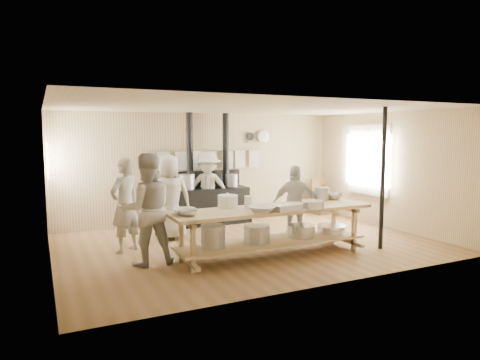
% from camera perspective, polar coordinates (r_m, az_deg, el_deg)
% --- Properties ---
extents(ground, '(7.00, 7.00, 0.00)m').
position_cam_1_polar(ground, '(8.36, 1.19, -8.48)').
color(ground, brown).
rests_on(ground, ground).
extents(room_shell, '(7.00, 7.00, 7.00)m').
position_cam_1_polar(room_shell, '(8.10, 1.22, 2.70)').
color(room_shell, tan).
rests_on(room_shell, ground).
extents(window_right, '(0.09, 1.50, 1.65)m').
position_cam_1_polar(window_right, '(10.58, 16.79, 2.59)').
color(window_right, beige).
rests_on(window_right, ground).
extents(left_opening, '(0.00, 0.90, 0.90)m').
position_cam_1_polar(left_opening, '(9.25, -24.30, 2.44)').
color(left_opening, white).
rests_on(left_opening, ground).
extents(stove, '(1.90, 0.75, 2.60)m').
position_cam_1_polar(stove, '(10.15, -4.18, -2.87)').
color(stove, black).
rests_on(stove, ground).
extents(towel_rail, '(3.00, 0.04, 0.47)m').
position_cam_1_polar(towel_rail, '(10.30, -4.76, 3.03)').
color(towel_rail, tan).
rests_on(towel_rail, ground).
extents(back_wall_shelf, '(0.63, 0.14, 0.32)m').
position_cam_1_polar(back_wall_shelf, '(10.92, 2.40, 5.60)').
color(back_wall_shelf, tan).
rests_on(back_wall_shelf, ground).
extents(prep_table, '(3.60, 0.90, 0.85)m').
position_cam_1_polar(prep_table, '(7.46, 4.25, -6.19)').
color(prep_table, tan).
rests_on(prep_table, ground).
extents(support_post, '(0.08, 0.08, 2.60)m').
position_cam_1_polar(support_post, '(8.21, 18.49, 0.16)').
color(support_post, black).
rests_on(support_post, ground).
extents(cook_far_left, '(0.74, 0.67, 1.70)m').
position_cam_1_polar(cook_far_left, '(7.92, -15.08, -3.24)').
color(cook_far_left, '#B3AD9E').
rests_on(cook_far_left, ground).
extents(cook_left, '(0.91, 0.72, 1.81)m').
position_cam_1_polar(cook_left, '(7.05, -12.34, -3.84)').
color(cook_left, '#B3AD9E').
rests_on(cook_left, ground).
extents(cook_center, '(0.93, 0.70, 1.70)m').
position_cam_1_polar(cook_center, '(8.67, -9.34, -2.28)').
color(cook_center, '#B3AD9E').
rests_on(cook_center, ground).
extents(cook_right, '(0.95, 0.79, 1.52)m').
position_cam_1_polar(cook_right, '(8.27, 7.43, -3.30)').
color(cook_right, '#B3AD9E').
rests_on(cook_right, ground).
extents(cook_by_window, '(1.26, 1.02, 1.70)m').
position_cam_1_polar(cook_by_window, '(9.91, -4.32, -1.16)').
color(cook_by_window, '#B3AD9E').
rests_on(cook_by_window, ground).
extents(chair, '(0.44, 0.44, 0.93)m').
position_cam_1_polar(chair, '(11.57, 10.87, -3.08)').
color(chair, '#4E331F').
rests_on(chair, ground).
extents(bowl_white_a, '(0.38, 0.38, 0.09)m').
position_cam_1_polar(bowl_white_a, '(6.85, -7.41, -4.14)').
color(bowl_white_a, white).
rests_on(bowl_white_a, prep_table).
extents(bowl_steel_a, '(0.40, 0.40, 0.09)m').
position_cam_1_polar(bowl_steel_a, '(6.68, -6.91, -4.41)').
color(bowl_steel_a, silver).
rests_on(bowl_steel_a, prep_table).
extents(bowl_white_b, '(0.61, 0.61, 0.11)m').
position_cam_1_polar(bowl_white_b, '(6.93, 2.96, -3.92)').
color(bowl_white_b, white).
rests_on(bowl_white_b, prep_table).
extents(bowl_steel_b, '(0.51, 0.51, 0.11)m').
position_cam_1_polar(bowl_steel_b, '(8.51, 12.33, -2.12)').
color(bowl_steel_b, silver).
rests_on(bowl_steel_b, prep_table).
extents(roasting_pan, '(0.49, 0.35, 0.10)m').
position_cam_1_polar(roasting_pan, '(7.14, 6.12, -3.65)').
color(roasting_pan, '#B2B2B7').
rests_on(roasting_pan, prep_table).
extents(mixing_bowl_large, '(0.44, 0.44, 0.13)m').
position_cam_1_polar(mixing_bowl_large, '(7.43, 9.61, -3.21)').
color(mixing_bowl_large, silver).
rests_on(mixing_bowl_large, prep_table).
extents(bucket_galv, '(0.35, 0.35, 0.25)m').
position_cam_1_polar(bucket_galv, '(8.32, 10.83, -1.82)').
color(bucket_galv, gray).
rests_on(bucket_galv, prep_table).
extents(deep_bowl_enamel, '(0.35, 0.35, 0.22)m').
position_cam_1_polar(deep_bowl_enamel, '(7.37, -1.64, -2.87)').
color(deep_bowl_enamel, white).
rests_on(deep_bowl_enamel, prep_table).
extents(pitcher, '(0.14, 0.14, 0.22)m').
position_cam_1_polar(pitcher, '(7.28, 1.13, -2.98)').
color(pitcher, white).
rests_on(pitcher, prep_table).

